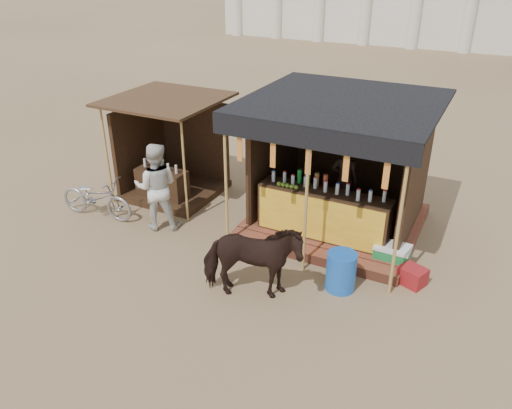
% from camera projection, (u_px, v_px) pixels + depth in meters
% --- Properties ---
extents(ground, '(120.00, 120.00, 0.00)m').
position_uv_depth(ground, '(213.00, 301.00, 8.44)').
color(ground, '#846B4C').
rests_on(ground, ground).
extents(main_stall, '(3.60, 3.61, 2.78)m').
position_uv_depth(main_stall, '(338.00, 183.00, 10.24)').
color(main_stall, brown).
rests_on(main_stall, ground).
extents(secondary_stall, '(2.40, 2.40, 2.38)m').
position_uv_depth(secondary_stall, '(169.00, 159.00, 11.90)').
color(secondary_stall, '#352313').
rests_on(secondary_stall, ground).
extents(cow, '(1.85, 1.34, 1.43)m').
position_uv_depth(cow, '(252.00, 262.00, 8.21)').
color(cow, black).
rests_on(cow, ground).
extents(motorbike, '(1.82, 0.78, 0.93)m').
position_uv_depth(motorbike, '(96.00, 198.00, 10.91)').
color(motorbike, '#94949C').
rests_on(motorbike, ground).
extents(bystander, '(1.14, 1.06, 1.88)m').
position_uv_depth(bystander, '(156.00, 187.00, 10.28)').
color(bystander, silver).
rests_on(bystander, ground).
extents(blue_barrel, '(0.66, 0.66, 0.70)m').
position_uv_depth(blue_barrel, '(341.00, 271.00, 8.59)').
color(blue_barrel, blue).
rests_on(blue_barrel, ground).
extents(red_crate, '(0.55, 0.50, 0.33)m').
position_uv_depth(red_crate, '(412.00, 276.00, 8.79)').
color(red_crate, maroon).
rests_on(red_crate, ground).
extents(cooler, '(0.65, 0.46, 0.46)m').
position_uv_depth(cooler, '(392.00, 256.00, 9.24)').
color(cooler, '#1B7A38').
rests_on(cooler, ground).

